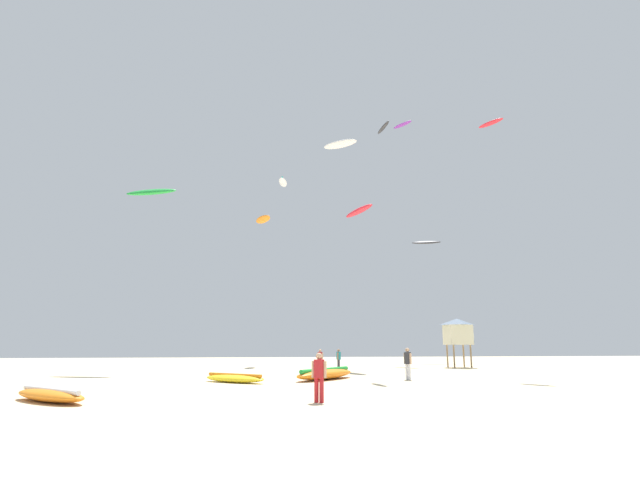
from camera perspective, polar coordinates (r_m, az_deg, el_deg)
ground_plane at (r=13.76m, az=8.45°, el=-20.48°), size 120.00×120.00×0.00m
person_foreground at (r=18.03m, az=-0.12°, el=-15.34°), size 0.52×0.39×1.72m
person_midground at (r=37.38m, az=0.01°, el=-13.67°), size 0.42×0.39×1.60m
person_left at (r=39.07m, az=2.19°, el=-13.60°), size 0.36×0.48×1.59m
person_right at (r=29.18m, az=10.23°, el=-13.77°), size 0.40×0.54×1.79m
kite_grounded_near at (r=20.64m, az=-29.04°, el=-15.59°), size 3.87×3.73×0.52m
kite_grounded_mid at (r=27.29m, az=-9.98°, el=-15.64°), size 3.75×3.34×0.50m
kite_grounded_far at (r=29.04m, az=0.63°, el=-15.41°), size 4.62×5.15×0.68m
lifeguard_tower at (r=44.81m, az=15.80°, el=-10.24°), size 2.30×2.30×4.15m
kite_aloft_0 at (r=41.15m, az=-19.16°, el=5.32°), size 4.53×2.66×0.88m
kite_aloft_1 at (r=61.20m, az=9.62°, el=13.17°), size 2.17×2.78×0.37m
kite_aloft_2 at (r=36.81m, az=7.41°, el=12.92°), size 0.77×2.19×0.54m
kite_aloft_3 at (r=38.94m, az=19.35°, el=12.78°), size 1.50×2.05×0.21m
kite_aloft_4 at (r=36.97m, az=-6.69°, el=2.42°), size 1.49×2.25×0.54m
kite_aloft_5 at (r=44.62m, az=2.37°, el=11.14°), size 3.22×2.79×0.61m
kite_aloft_6 at (r=57.95m, az=12.33°, el=-0.27°), size 3.47×1.91×0.65m
kite_aloft_7 at (r=53.26m, az=-4.36°, el=6.75°), size 1.20×3.10×0.41m
kite_aloft_8 at (r=42.39m, az=4.56°, el=3.40°), size 2.45×4.60×0.80m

